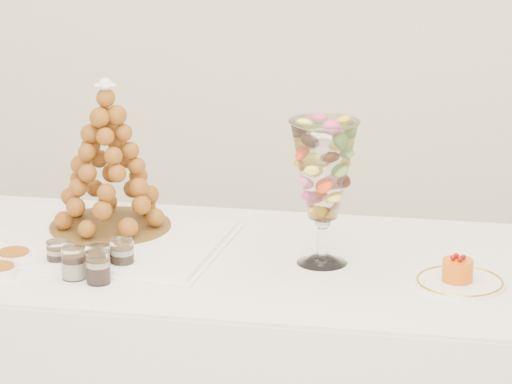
# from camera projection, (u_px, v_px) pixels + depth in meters

# --- Properties ---
(lace_tray) EXTENTS (0.65, 0.52, 0.02)m
(lace_tray) POSITION_uv_depth(u_px,v_px,m) (105.00, 241.00, 3.11)
(lace_tray) COLOR white
(lace_tray) RESTS_ON buffet_table
(macaron_vase) EXTENTS (0.16, 0.16, 0.36)m
(macaron_vase) POSITION_uv_depth(u_px,v_px,m) (324.00, 172.00, 2.92)
(macaron_vase) COLOR white
(macaron_vase) RESTS_ON buffet_table
(cake_plate) EXTENTS (0.21, 0.21, 0.01)m
(cake_plate) POSITION_uv_depth(u_px,v_px,m) (460.00, 283.00, 2.84)
(cake_plate) COLOR white
(cake_plate) RESTS_ON buffet_table
(verrine_a) EXTENTS (0.05, 0.05, 0.07)m
(verrine_a) POSITION_uv_depth(u_px,v_px,m) (57.00, 254.00, 2.95)
(verrine_a) COLOR white
(verrine_a) RESTS_ON buffet_table
(verrine_b) EXTENTS (0.05, 0.05, 0.07)m
(verrine_b) POSITION_uv_depth(u_px,v_px,m) (100.00, 258.00, 2.92)
(verrine_b) COLOR white
(verrine_b) RESTS_ON buffet_table
(verrine_c) EXTENTS (0.06, 0.06, 0.08)m
(verrine_c) POSITION_uv_depth(u_px,v_px,m) (122.00, 255.00, 2.93)
(verrine_c) COLOR white
(verrine_c) RESTS_ON buffet_table
(verrine_d) EXTENTS (0.06, 0.06, 0.08)m
(verrine_d) POSITION_uv_depth(u_px,v_px,m) (74.00, 263.00, 2.87)
(verrine_d) COLOR white
(verrine_d) RESTS_ON buffet_table
(verrine_e) EXTENTS (0.07, 0.07, 0.08)m
(verrine_e) POSITION_uv_depth(u_px,v_px,m) (98.00, 267.00, 2.85)
(verrine_e) COLOR white
(verrine_e) RESTS_ON buffet_table
(ramekin_back) EXTENTS (0.09, 0.09, 0.03)m
(ramekin_back) POSITION_uv_depth(u_px,v_px,m) (14.00, 258.00, 2.98)
(ramekin_back) COLOR white
(ramekin_back) RESTS_ON buffet_table
(ramekin_front) EXTENTS (0.08, 0.08, 0.03)m
(ramekin_front) POSITION_uv_depth(u_px,v_px,m) (0.00, 272.00, 2.89)
(ramekin_front) COLOR white
(ramekin_front) RESTS_ON buffet_table
(croquembouche) EXTENTS (0.32, 0.32, 0.40)m
(croquembouche) POSITION_uv_depth(u_px,v_px,m) (108.00, 156.00, 3.13)
(croquembouche) COLOR brown
(croquembouche) RESTS_ON lace_tray
(mousse_cake) EXTENTS (0.07, 0.07, 0.06)m
(mousse_cake) POSITION_uv_depth(u_px,v_px,m) (457.00, 270.00, 2.84)
(mousse_cake) COLOR #D75B0A
(mousse_cake) RESTS_ON cake_plate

